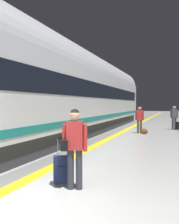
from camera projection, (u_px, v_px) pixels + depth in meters
name	position (u px, v px, depth m)	size (l,w,h in m)	color
ground_plane	(23.00, 212.00, 4.00)	(120.00, 120.00, 0.00)	silver
safety_line_strip	(115.00, 135.00, 13.72)	(0.36, 80.00, 0.01)	yellow
tactile_edge_band	(108.00, 135.00, 13.86)	(0.75, 80.00, 0.01)	slate
high_speed_train	(56.00, 89.00, 11.85)	(2.94, 31.77, 4.97)	#38383D
traveller_foreground	(74.00, 143.00, 5.06)	(0.54, 0.37, 1.66)	#383842
rolling_suitcase_foreground	(62.00, 169.00, 5.32)	(0.44, 0.36, 1.03)	#19234C
passenger_near	(174.00, 115.00, 16.90)	(0.51, 0.28, 1.68)	#383842
suitcase_near	(179.00, 126.00, 16.62)	(0.43, 0.34, 0.94)	black
passenger_mid	(140.00, 117.00, 14.78)	(0.51, 0.25, 1.65)	brown
duffel_bag_mid	(144.00, 131.00, 14.42)	(0.44, 0.26, 0.36)	brown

